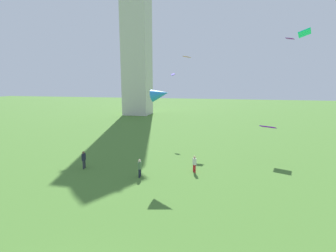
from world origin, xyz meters
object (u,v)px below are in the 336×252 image
at_px(monument_obelisk, 136,19).
at_px(kite_flying_1, 187,57).
at_px(person_2, 194,163).
at_px(kite_flying_3, 268,127).
at_px(person_0, 140,167).
at_px(kite_flying_2, 290,39).
at_px(kite_flying_5, 305,33).
at_px(kite_flying_4, 173,74).
at_px(kite_flying_0, 160,94).
at_px(person_1, 84,159).

bearing_deg(monument_obelisk, kite_flying_1, -56.83).
bearing_deg(person_2, kite_flying_1, 164.12).
distance_m(kite_flying_1, kite_flying_3, 16.09).
xyz_separation_m(person_0, kite_flying_2, (15.10, 13.89, 13.01)).
bearing_deg(person_0, kite_flying_3, 120.16).
distance_m(kite_flying_3, kite_flying_5, 10.61).
distance_m(kite_flying_1, kite_flying_4, 3.46).
height_order(person_2, kite_flying_0, kite_flying_0).
bearing_deg(kite_flying_4, kite_flying_0, -19.45).
bearing_deg(kite_flying_5, person_2, 109.84).
bearing_deg(kite_flying_5, person_0, 119.42).
bearing_deg(monument_obelisk, person_0, -70.63).
relative_size(person_2, kite_flying_1, 1.40).
height_order(person_1, kite_flying_0, kite_flying_0).
relative_size(person_1, kite_flying_0, 0.92).
relative_size(person_0, kite_flying_5, 1.12).
relative_size(kite_flying_2, kite_flying_4, 1.28).
bearing_deg(monument_obelisk, person_2, -63.81).
xyz_separation_m(person_2, kite_flying_3, (7.49, 5.76, 2.83)).
height_order(person_2, kite_flying_3, kite_flying_3).
relative_size(monument_obelisk, kite_flying_4, 54.63).
xyz_separation_m(person_1, kite_flying_3, (18.57, 7.08, 2.74)).
bearing_deg(kite_flying_2, kite_flying_5, -61.55).
height_order(monument_obelisk, kite_flying_0, monument_obelisk).
xyz_separation_m(kite_flying_1, kite_flying_4, (-2.23, 0.89, -2.50)).
distance_m(kite_flying_1, kite_flying_2, 13.71).
distance_m(person_1, kite_flying_0, 10.14).
distance_m(kite_flying_3, kite_flying_4, 17.03).
bearing_deg(kite_flying_3, kite_flying_4, -13.46).
xyz_separation_m(person_0, kite_flying_0, (1.33, 2.57, 6.57)).
xyz_separation_m(person_1, kite_flying_4, (5.86, 16.67, 8.79)).
bearing_deg(kite_flying_4, person_1, -45.47).
xyz_separation_m(person_1, kite_flying_1, (8.09, 15.79, 11.29)).
distance_m(monument_obelisk, kite_flying_0, 46.05).
distance_m(person_0, kite_flying_4, 19.77).
bearing_deg(person_0, monument_obelisk, -163.80).
relative_size(monument_obelisk, person_1, 26.93).
relative_size(kite_flying_2, kite_flying_3, 0.60).
bearing_deg(kite_flying_5, kite_flying_1, 58.59).
bearing_deg(monument_obelisk, kite_flying_2, -43.45).
height_order(kite_flying_1, kite_flying_4, kite_flying_1).
relative_size(person_0, kite_flying_3, 0.89).
height_order(person_1, kite_flying_4, kite_flying_4).
bearing_deg(person_2, person_1, -110.72).
distance_m(monument_obelisk, kite_flying_2, 42.56).
xyz_separation_m(kite_flying_0, kite_flying_4, (-1.76, 15.09, 2.28)).
relative_size(person_0, kite_flying_4, 1.90).
relative_size(person_2, kite_flying_2, 1.44).
xyz_separation_m(monument_obelisk, person_2, (19.66, -39.96, -23.38)).
relative_size(person_1, kite_flying_1, 1.54).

